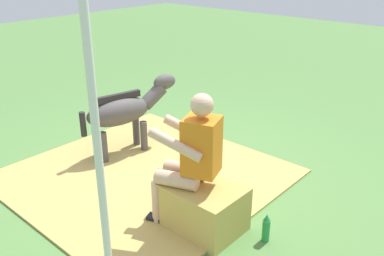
{
  "coord_description": "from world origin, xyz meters",
  "views": [
    {
      "loc": [
        -3.06,
        3.05,
        2.42
      ],
      "look_at": [
        -0.16,
        -0.21,
        0.55
      ],
      "focal_mm": 39.1,
      "sensor_mm": 36.0,
      "label": 1
    }
  ],
  "objects_px": {
    "hay_bale": "(205,208)",
    "tent_pole_left": "(96,135)",
    "person_seated": "(190,156)",
    "soda_bottle": "(266,228)",
    "pony_standing": "(125,111)"
  },
  "relations": [
    {
      "from": "hay_bale",
      "to": "tent_pole_left",
      "type": "xyz_separation_m",
      "value": [
        0.13,
        1.02,
        1.04
      ]
    },
    {
      "from": "person_seated",
      "to": "pony_standing",
      "type": "relative_size",
      "value": 0.99
    },
    {
      "from": "hay_bale",
      "to": "soda_bottle",
      "type": "distance_m",
      "value": 0.58
    },
    {
      "from": "hay_bale",
      "to": "tent_pole_left",
      "type": "bearing_deg",
      "value": 82.73
    },
    {
      "from": "soda_bottle",
      "to": "tent_pole_left",
      "type": "xyz_separation_m",
      "value": [
        0.66,
        1.23,
        1.12
      ]
    },
    {
      "from": "soda_bottle",
      "to": "pony_standing",
      "type": "bearing_deg",
      "value": -8.5
    },
    {
      "from": "soda_bottle",
      "to": "tent_pole_left",
      "type": "height_order",
      "value": "tent_pole_left"
    },
    {
      "from": "soda_bottle",
      "to": "tent_pole_left",
      "type": "distance_m",
      "value": 1.79
    },
    {
      "from": "tent_pole_left",
      "to": "hay_bale",
      "type": "bearing_deg",
      "value": -97.27
    },
    {
      "from": "person_seated",
      "to": "soda_bottle",
      "type": "distance_m",
      "value": 0.94
    },
    {
      "from": "pony_standing",
      "to": "tent_pole_left",
      "type": "xyz_separation_m",
      "value": [
        -1.64,
        1.58,
        0.69
      ]
    },
    {
      "from": "tent_pole_left",
      "to": "pony_standing",
      "type": "bearing_deg",
      "value": -43.8
    },
    {
      "from": "person_seated",
      "to": "soda_bottle",
      "type": "height_order",
      "value": "person_seated"
    },
    {
      "from": "hay_bale",
      "to": "person_seated",
      "type": "distance_m",
      "value": 0.53
    },
    {
      "from": "hay_bale",
      "to": "soda_bottle",
      "type": "height_order",
      "value": "hay_bale"
    }
  ]
}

